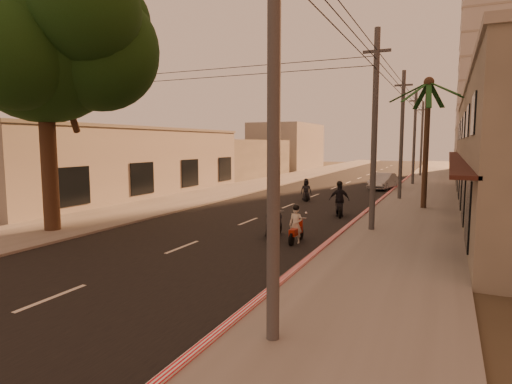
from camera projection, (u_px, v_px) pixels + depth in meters
ground at (150, 260)px, 14.75m from camera, size 160.00×160.00×0.00m
road at (315, 196)px, 32.87m from camera, size 10.00×140.00×0.02m
sidewalk_right at (419, 200)px, 29.81m from camera, size 5.00×140.00×0.12m
sidewalk_left at (229, 191)px, 35.92m from camera, size 5.00×140.00×0.12m
curb_stripe at (372, 207)px, 26.25m from camera, size 0.20×60.00×0.20m
left_building at (117, 162)px, 32.84m from camera, size 8.20×24.20×5.20m
distant_tower at (508, 68)px, 57.38m from camera, size 12.10×12.10×28.00m
broadleaf_tree at (52, 39)px, 18.42m from camera, size 9.60×8.70×12.10m
palm_tree at (429, 90)px, 25.17m from camera, size 5.00×5.00×8.20m
utility_poles at (403, 107)px, 29.60m from camera, size 1.20×48.26×9.00m
filler_right at (494, 152)px, 49.48m from camera, size 8.00×14.00×6.00m
filler_left_near at (235, 158)px, 51.01m from camera, size 8.00×14.00×4.40m
filler_left_far at (287, 146)px, 67.17m from camera, size 8.00×14.00×7.00m
scooter_red at (296, 226)px, 17.20m from camera, size 0.61×1.63×1.60m
scooter_mid_a at (274, 219)px, 18.25m from camera, size 0.86×1.81×1.78m
scooter_mid_b at (339, 200)px, 23.50m from camera, size 1.35×1.95×1.98m
scooter_far_a at (306, 191)px, 29.74m from camera, size 1.08×1.53×1.59m
parked_car at (383, 181)px, 37.19m from camera, size 2.72×4.76×1.43m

